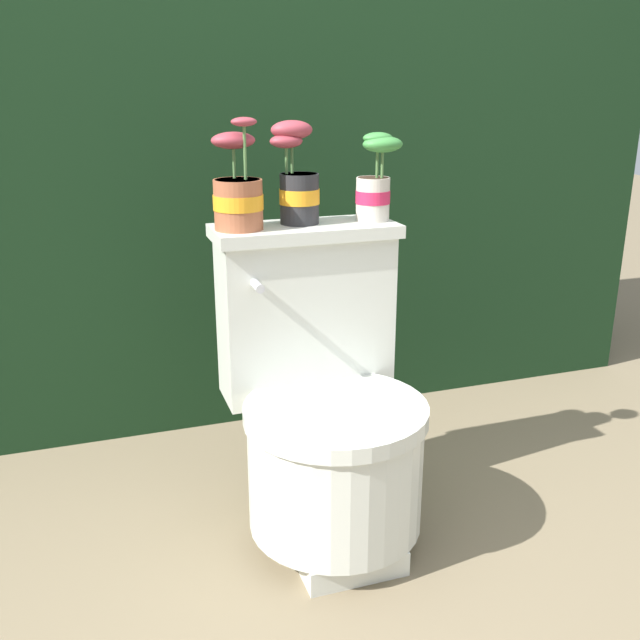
{
  "coord_description": "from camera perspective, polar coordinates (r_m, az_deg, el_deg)",
  "views": [
    {
      "loc": [
        -0.5,
        -1.33,
        1.04
      ],
      "look_at": [
        0.01,
        0.14,
        0.53
      ],
      "focal_mm": 40.0,
      "sensor_mm": 36.0,
      "label": 1
    }
  ],
  "objects": [
    {
      "name": "ground_plane",
      "position": [
        1.76,
        1.36,
        -17.97
      ],
      "size": [
        12.0,
        12.0,
        0.0
      ],
      "primitive_type": "plane",
      "color": "#75664C"
    },
    {
      "name": "hedge_backdrop",
      "position": [
        2.54,
        -7.65,
        12.68
      ],
      "size": [
        2.8,
        0.79,
        1.6
      ],
      "color": "black",
      "rests_on": "ground"
    },
    {
      "name": "potted_plant_midleft",
      "position": [
        1.7,
        -1.76,
        10.96
      ],
      "size": [
        0.12,
        0.1,
        0.24
      ],
      "color": "#262628",
      "rests_on": "toilet"
    },
    {
      "name": "potted_plant_left",
      "position": [
        1.64,
        -6.59,
        10.01
      ],
      "size": [
        0.11,
        0.11,
        0.25
      ],
      "color": "#9E5638",
      "rests_on": "toilet"
    },
    {
      "name": "potted_plant_middle",
      "position": [
        1.74,
        4.43,
        10.89
      ],
      "size": [
        0.1,
        0.1,
        0.21
      ],
      "color": "beige",
      "rests_on": "toilet"
    },
    {
      "name": "toilet",
      "position": [
        1.7,
        0.38,
        -7.42
      ],
      "size": [
        0.44,
        0.52,
        0.73
      ],
      "color": "silver",
      "rests_on": "ground"
    }
  ]
}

